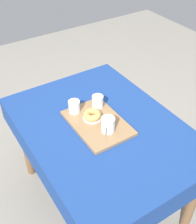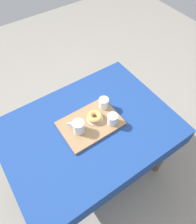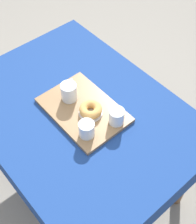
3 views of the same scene
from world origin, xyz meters
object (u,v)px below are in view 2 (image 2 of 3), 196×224
at_px(tea_mug_left, 78,127).
at_px(water_glass_near, 112,119).
at_px(dining_table, 89,135).
at_px(water_glass_far, 104,103).
at_px(sugar_donut_left, 95,117).
at_px(serving_tray, 90,123).
at_px(donut_plate_left, 95,119).

xyz_separation_m(tea_mug_left, water_glass_near, (0.23, -0.08, -0.01)).
bearing_deg(dining_table, water_glass_near, -23.36).
height_order(water_glass_near, water_glass_far, same).
xyz_separation_m(dining_table, tea_mug_left, (-0.08, 0.01, 0.17)).
xyz_separation_m(tea_mug_left, water_glass_far, (0.27, 0.08, -0.01)).
bearing_deg(tea_mug_left, dining_table, -7.02).
bearing_deg(water_glass_near, sugar_donut_left, 131.99).
xyz_separation_m(serving_tray, donut_plate_left, (0.05, 0.01, 0.01)).
distance_m(water_glass_far, donut_plate_left, 0.14).
bearing_deg(serving_tray, tea_mug_left, -175.48).
height_order(tea_mug_left, donut_plate_left, tea_mug_left).
xyz_separation_m(serving_tray, tea_mug_left, (-0.10, -0.01, 0.05)).
height_order(serving_tray, tea_mug_left, tea_mug_left).
height_order(water_glass_far, sugar_donut_left, water_glass_far).
xyz_separation_m(dining_table, water_glass_near, (0.16, -0.07, 0.16)).
bearing_deg(donut_plate_left, water_glass_far, 26.64).
distance_m(tea_mug_left, sugar_donut_left, 0.15).
height_order(water_glass_far, donut_plate_left, water_glass_far).
bearing_deg(tea_mug_left, serving_tray, 4.52).
distance_m(water_glass_near, water_glass_far, 0.16).
height_order(dining_table, serving_tray, serving_tray).
bearing_deg(tea_mug_left, water_glass_far, 16.23).
xyz_separation_m(serving_tray, sugar_donut_left, (0.05, 0.01, 0.04)).
distance_m(tea_mug_left, water_glass_near, 0.24).
relative_size(water_glass_far, sugar_donut_left, 0.71).
height_order(dining_table, tea_mug_left, tea_mug_left).
bearing_deg(dining_table, water_glass_far, 24.48).
distance_m(tea_mug_left, donut_plate_left, 0.15).
height_order(tea_mug_left, water_glass_far, tea_mug_left).
xyz_separation_m(water_glass_far, sugar_donut_left, (-0.12, -0.06, -0.01)).
bearing_deg(dining_table, donut_plate_left, 20.66).
bearing_deg(serving_tray, donut_plate_left, 11.79).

